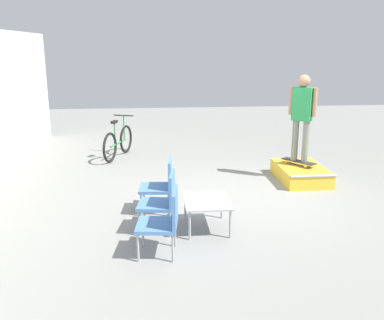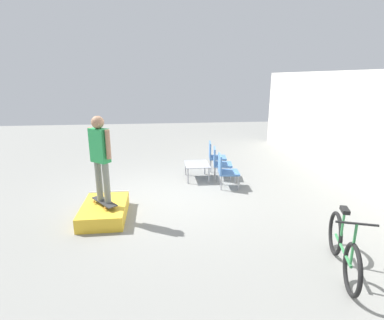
% 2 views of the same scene
% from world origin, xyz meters
% --- Properties ---
extents(ground_plane, '(24.00, 24.00, 0.00)m').
position_xyz_m(ground_plane, '(0.00, 0.00, 0.00)').
color(ground_plane, gray).
extents(house_wall_back, '(12.00, 0.06, 3.00)m').
position_xyz_m(house_wall_back, '(0.00, 4.77, 1.50)').
color(house_wall_back, white).
rests_on(house_wall_back, ground_plane).
extents(skate_ramp_box, '(1.40, 0.89, 0.32)m').
position_xyz_m(skate_ramp_box, '(1.02, -1.34, 0.15)').
color(skate_ramp_box, gold).
rests_on(skate_ramp_box, ground_plane).
extents(skateboard_on_ramp, '(0.71, 0.60, 0.07)m').
position_xyz_m(skateboard_on_ramp, '(1.10, -1.31, 0.38)').
color(skateboard_on_ramp, '#2D2D2D').
rests_on(skateboard_on_ramp, skate_ramp_box).
extents(person_skater, '(0.39, 0.46, 1.74)m').
position_xyz_m(person_skater, '(1.10, -1.31, 1.42)').
color(person_skater, gray).
rests_on(person_skater, skateboard_on_ramp).
extents(coffee_table, '(0.84, 0.68, 0.45)m').
position_xyz_m(coffee_table, '(-1.19, 0.89, 0.40)').
color(coffee_table, '#9E9EA3').
rests_on(coffee_table, ground_plane).
extents(patio_chair_left, '(0.58, 0.58, 0.89)m').
position_xyz_m(patio_chair_left, '(-1.96, 1.55, 0.49)').
color(patio_chair_left, '#99999E').
rests_on(patio_chair_left, ground_plane).
extents(patio_chair_center, '(0.59, 0.59, 0.89)m').
position_xyz_m(patio_chair_center, '(-1.20, 1.55, 0.49)').
color(patio_chair_center, '#99999E').
rests_on(patio_chair_center, ground_plane).
extents(patio_chair_right, '(0.56, 0.56, 0.89)m').
position_xyz_m(patio_chair_right, '(-0.44, 1.55, 0.49)').
color(patio_chair_right, '#99999E').
rests_on(patio_chair_right, ground_plane).
extents(bicycle, '(1.63, 0.69, 1.00)m').
position_xyz_m(bicycle, '(3.26, 2.51, 0.38)').
color(bicycle, black).
rests_on(bicycle, ground_plane).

